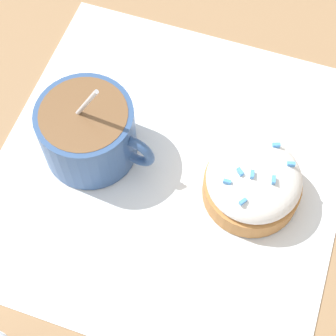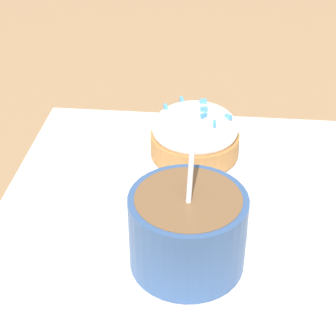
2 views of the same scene
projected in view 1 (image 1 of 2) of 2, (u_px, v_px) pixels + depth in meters
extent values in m
plane|color=#93704C|center=(170.00, 170.00, 0.55)|extent=(3.00, 3.00, 0.00)
cube|color=white|center=(170.00, 169.00, 0.54)|extent=(0.35, 0.36, 0.00)
cylinder|color=#335184|center=(89.00, 130.00, 0.53)|extent=(0.09, 0.09, 0.06)
cylinder|color=brown|center=(85.00, 115.00, 0.50)|extent=(0.08, 0.08, 0.01)
torus|color=#335184|center=(135.00, 151.00, 0.51)|extent=(0.04, 0.02, 0.04)
ellipsoid|color=silver|center=(116.00, 150.00, 0.54)|extent=(0.03, 0.02, 0.01)
cylinder|color=silver|center=(78.00, 111.00, 0.50)|extent=(0.05, 0.01, 0.10)
cylinder|color=#B2753D|center=(251.00, 188.00, 0.52)|extent=(0.09, 0.09, 0.02)
ellipsoid|color=white|center=(254.00, 179.00, 0.50)|extent=(0.09, 0.09, 0.04)
cube|color=#4C99EA|center=(243.00, 202.00, 0.48)|extent=(0.01, 0.01, 0.00)
cube|color=#4C99EA|center=(240.00, 172.00, 0.48)|extent=(0.01, 0.01, 0.00)
cube|color=#4C99EA|center=(227.00, 182.00, 0.48)|extent=(0.01, 0.00, 0.00)
cube|color=#4C99EA|center=(274.00, 180.00, 0.48)|extent=(0.00, 0.01, 0.00)
cube|color=#4C99EA|center=(252.00, 174.00, 0.48)|extent=(0.00, 0.01, 0.00)
cube|color=#4C99EA|center=(276.00, 145.00, 0.50)|extent=(0.01, 0.01, 0.00)
cube|color=#4C99EA|center=(291.00, 164.00, 0.49)|extent=(0.01, 0.00, 0.00)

